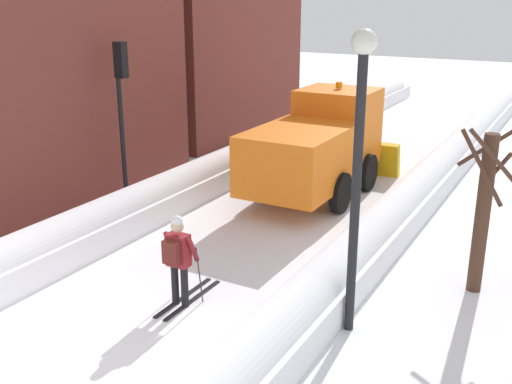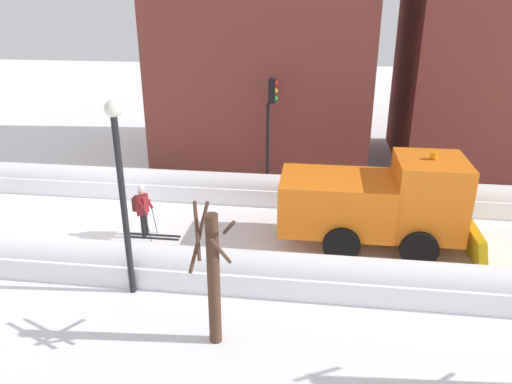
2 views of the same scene
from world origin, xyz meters
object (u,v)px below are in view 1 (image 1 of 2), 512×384
object	(u,v)px
skier	(178,257)
street_lamp	(358,149)
traffic_light_pole	(122,95)
bare_tree_near	(483,209)
plow_truck	(319,145)

from	to	relation	value
skier	street_lamp	size ratio (longest dim) A/B	0.35
traffic_light_pole	bare_tree_near	bearing A→B (deg)	-1.77
plow_truck	traffic_light_pole	xyz separation A→B (m)	(-3.90, -3.76, 1.66)
skier	bare_tree_near	world-z (taller)	bare_tree_near
traffic_light_pole	street_lamp	size ratio (longest dim) A/B	0.87
plow_truck	traffic_light_pole	bearing A→B (deg)	-136.04
bare_tree_near	street_lamp	bearing A→B (deg)	-122.43
skier	plow_truck	bearing A→B (deg)	93.13
plow_truck	bare_tree_near	xyz separation A→B (m)	(5.14, -4.04, 0.24)
skier	street_lamp	bearing A→B (deg)	13.67
traffic_light_pole	street_lamp	xyz separation A→B (m)	(7.39, -2.87, 0.12)
traffic_light_pole	bare_tree_near	xyz separation A→B (m)	(9.04, -0.28, -1.42)
plow_truck	skier	distance (m)	7.41
traffic_light_pole	bare_tree_near	distance (m)	9.16
street_lamp	bare_tree_near	size ratio (longest dim) A/B	1.53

